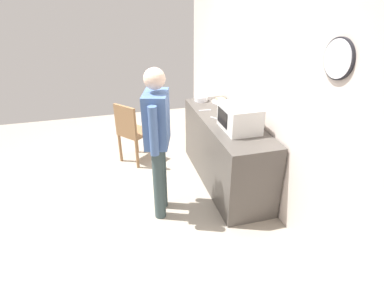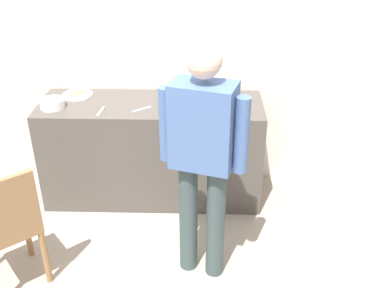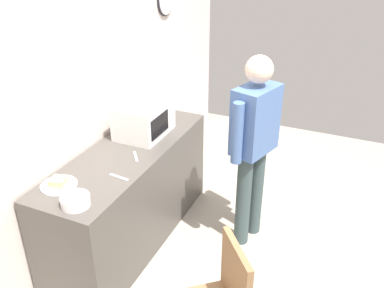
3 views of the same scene
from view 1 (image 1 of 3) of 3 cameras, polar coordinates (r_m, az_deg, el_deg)
name	(u,v)px [view 1 (image 1 of 3)]	position (r m, az deg, el deg)	size (l,w,h in m)	color
ground_plane	(137,191)	(4.15, -10.36, -8.69)	(6.00, 6.00, 0.00)	#9E9384
back_wall	(256,87)	(3.99, 11.85, 10.49)	(5.40, 0.13, 2.60)	silver
kitchen_counter	(225,151)	(4.12, 6.23, -1.26)	(1.89, 0.62, 0.91)	#4C4742
microwave	(240,118)	(3.60, 8.91, 4.90)	(0.50, 0.39, 0.30)	silver
sandwich_plate	(221,101)	(4.56, 5.39, 8.02)	(0.26, 0.26, 0.07)	white
salad_bowl	(201,99)	(4.60, 1.70, 8.52)	(0.20, 0.20, 0.07)	white
fork_utensil	(205,110)	(4.21, 2.41, 6.34)	(0.17, 0.02, 0.01)	silver
spoon_utensil	(216,118)	(3.94, 4.52, 4.82)	(0.17, 0.02, 0.01)	silver
person_standing	(157,134)	(3.26, -6.49, 1.82)	(0.57, 0.35, 1.72)	#354748
wooden_chair	(132,131)	(4.62, -11.24, 2.46)	(0.56, 0.56, 0.94)	olive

